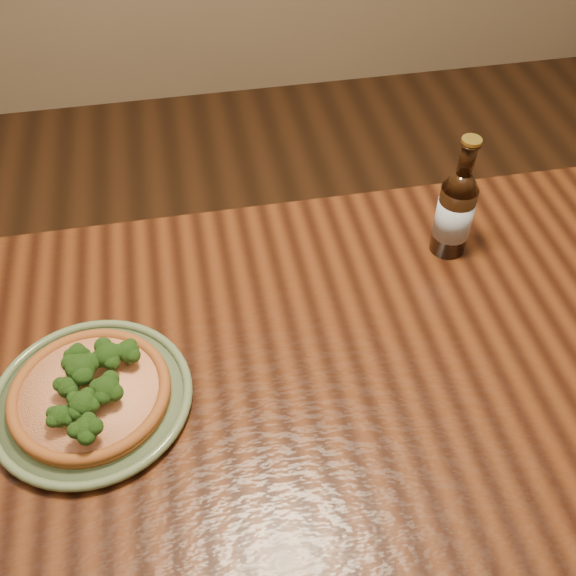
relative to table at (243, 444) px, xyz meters
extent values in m
cube|color=#431F0E|center=(0.00, 0.00, 0.07)|extent=(1.60, 0.90, 0.04)
cylinder|color=#431F0E|center=(0.73, 0.38, -0.30)|extent=(0.07, 0.07, 0.71)
cylinder|color=#576A49|center=(-0.21, 0.05, 0.10)|extent=(0.27, 0.27, 0.01)
torus|color=#576A49|center=(-0.21, 0.05, 0.11)|extent=(0.29, 0.29, 0.01)
torus|color=#576A49|center=(-0.21, 0.05, 0.10)|extent=(0.23, 0.23, 0.01)
cylinder|color=brown|center=(-0.21, 0.05, 0.11)|extent=(0.23, 0.23, 0.01)
torus|color=brown|center=(-0.21, 0.05, 0.12)|extent=(0.23, 0.23, 0.02)
cylinder|color=#F6D396|center=(-0.21, 0.05, 0.12)|extent=(0.20, 0.20, 0.01)
sphere|color=#2C591B|center=(-0.18, 0.09, 0.15)|extent=(0.05, 0.05, 0.04)
sphere|color=#2C591B|center=(-0.23, 0.05, 0.14)|extent=(0.04, 0.04, 0.03)
sphere|color=#2C591B|center=(-0.21, 0.01, 0.15)|extent=(0.05, 0.05, 0.04)
sphere|color=#2C591B|center=(-0.24, 0.00, 0.14)|extent=(0.04, 0.04, 0.03)
sphere|color=#2C591B|center=(-0.15, 0.10, 0.15)|extent=(0.04, 0.04, 0.03)
sphere|color=#2C591B|center=(-0.21, 0.07, 0.15)|extent=(0.06, 0.06, 0.04)
sphere|color=#2C591B|center=(-0.18, 0.03, 0.15)|extent=(0.05, 0.05, 0.04)
sphere|color=#2C591B|center=(-0.21, -0.03, 0.15)|extent=(0.04, 0.04, 0.03)
sphere|color=#2C591B|center=(-0.22, 0.11, 0.14)|extent=(0.03, 0.03, 0.03)
cylinder|color=black|center=(0.41, 0.27, 0.16)|extent=(0.06, 0.06, 0.14)
cone|color=black|center=(0.41, 0.27, 0.24)|extent=(0.06, 0.06, 0.03)
cylinder|color=black|center=(0.41, 0.27, 0.29)|extent=(0.03, 0.03, 0.06)
torus|color=black|center=(0.41, 0.27, 0.31)|extent=(0.03, 0.03, 0.01)
cylinder|color=#A58C33|center=(0.41, 0.27, 0.32)|extent=(0.03, 0.03, 0.01)
cylinder|color=#A6B5C8|center=(0.41, 0.27, 0.17)|extent=(0.06, 0.06, 0.07)
camera|label=1|loc=(-0.03, -0.54, 0.92)|focal=42.00mm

